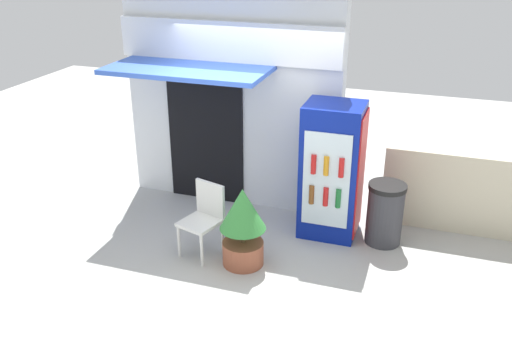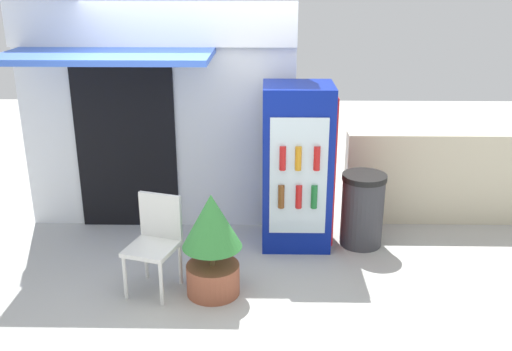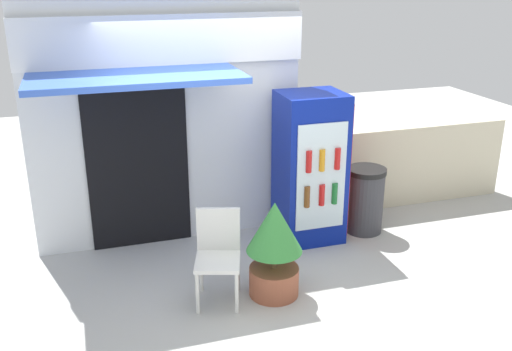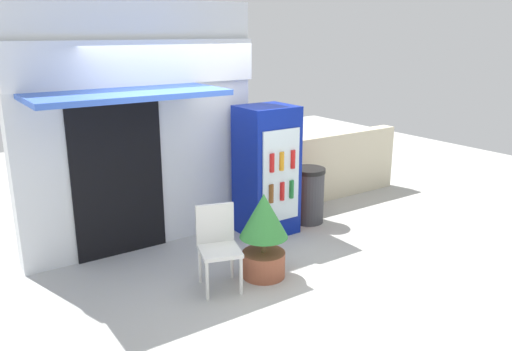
# 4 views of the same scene
# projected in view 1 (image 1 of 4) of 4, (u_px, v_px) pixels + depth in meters

# --- Properties ---
(ground) EXTENTS (16.00, 16.00, 0.00)m
(ground) POSITION_uv_depth(u_px,v_px,m) (236.00, 250.00, 6.83)
(ground) COLOR #B2B2AD
(storefront_building) EXTENTS (3.01, 1.28, 3.01)m
(storefront_building) POSITION_uv_depth(u_px,v_px,m) (231.00, 96.00, 7.54)
(storefront_building) COLOR silver
(storefront_building) RESTS_ON ground
(drink_cooler) EXTENTS (0.73, 0.68, 1.72)m
(drink_cooler) POSITION_uv_depth(u_px,v_px,m) (332.00, 171.00, 6.90)
(drink_cooler) COLOR navy
(drink_cooler) RESTS_ON ground
(plastic_chair) EXTENTS (0.52, 0.54, 0.88)m
(plastic_chair) POSITION_uv_depth(u_px,v_px,m) (205.00, 214.00, 6.60)
(plastic_chair) COLOR silver
(plastic_chair) RESTS_ON ground
(potted_plant_near_shop) EXTENTS (0.54, 0.54, 0.97)m
(potted_plant_near_shop) POSITION_uv_depth(u_px,v_px,m) (243.00, 223.00, 6.35)
(potted_plant_near_shop) COLOR #995138
(potted_plant_near_shop) RESTS_ON ground
(trash_bin) EXTENTS (0.47, 0.47, 0.80)m
(trash_bin) POSITION_uv_depth(u_px,v_px,m) (385.00, 213.00, 6.86)
(trash_bin) COLOR #38383D
(trash_bin) RESTS_ON ground
(stone_boundary_wall) EXTENTS (2.44, 0.24, 1.06)m
(stone_boundary_wall) POSITION_uv_depth(u_px,v_px,m) (481.00, 195.00, 7.03)
(stone_boundary_wall) COLOR beige
(stone_boundary_wall) RESTS_ON ground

